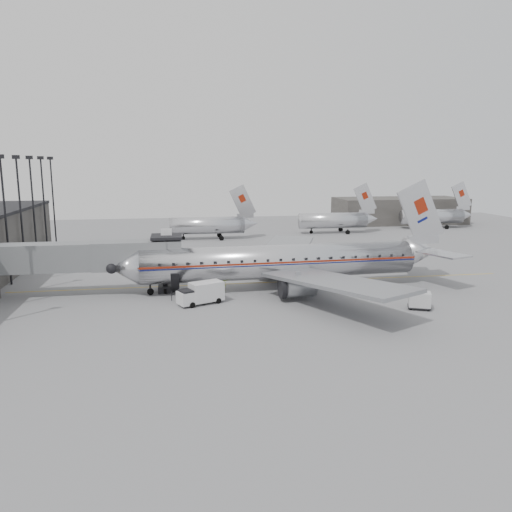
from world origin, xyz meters
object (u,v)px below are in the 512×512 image
(baggage_cart_navy, at_px, (303,282))
(ramp_worker, at_px, (224,284))
(airliner, at_px, (287,261))
(service_van, at_px, (201,293))
(baggage_cart_white, at_px, (420,300))

(baggage_cart_navy, xyz_separation_m, ramp_worker, (-9.09, 1.00, -0.03))
(airliner, bearing_deg, service_van, -155.89)
(airliner, xyz_separation_m, ramp_worker, (-7.34, -0.03, -2.34))
(service_van, bearing_deg, baggage_cart_navy, -4.83)
(baggage_cart_navy, bearing_deg, ramp_worker, -177.12)
(baggage_cart_navy, height_order, baggage_cart_white, baggage_cart_white)
(airliner, xyz_separation_m, service_van, (-10.15, -5.06, -1.97))
(service_van, relative_size, baggage_cart_navy, 2.29)
(airliner, distance_m, ramp_worker, 7.70)
(airliner, bearing_deg, baggage_cart_white, -45.26)
(baggage_cart_navy, relative_size, baggage_cart_white, 0.83)
(airliner, bearing_deg, baggage_cart_navy, -32.98)
(service_van, relative_size, baggage_cart_white, 1.90)
(service_van, distance_m, baggage_cart_white, 21.96)
(baggage_cart_white, bearing_deg, ramp_worker, 174.36)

